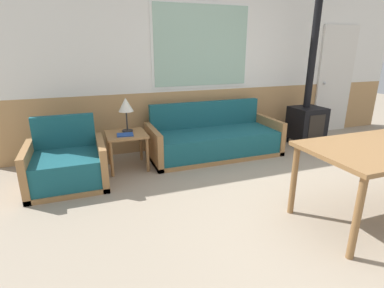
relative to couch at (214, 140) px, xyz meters
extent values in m
plane|color=gray|center=(0.46, -2.05, -0.24)|extent=(16.00, 16.00, 0.00)
cube|color=tan|center=(0.46, 0.58, 0.24)|extent=(7.20, 0.06, 0.95)
cube|color=white|center=(0.46, 0.58, 1.59)|extent=(7.20, 0.06, 1.75)
cube|color=white|center=(0.00, 0.54, 1.41)|extent=(1.65, 0.01, 1.30)
cube|color=#99BCA8|center=(0.00, 0.53, 1.41)|extent=(1.57, 0.02, 1.22)
cube|color=#9E7042|center=(0.00, -0.03, -0.21)|extent=(2.03, 0.84, 0.06)
cube|color=#195660|center=(0.00, -0.05, -0.02)|extent=(1.87, 0.76, 0.33)
cube|color=#195660|center=(0.00, 0.35, 0.35)|extent=(1.87, 0.10, 0.41)
cube|color=#9E7042|center=(-0.98, -0.03, 0.02)|extent=(0.08, 0.84, 0.53)
cube|color=#9E7042|center=(0.98, -0.03, 0.02)|extent=(0.08, 0.84, 0.53)
cube|color=#9E7042|center=(-2.14, -0.39, -0.21)|extent=(0.91, 0.82, 0.06)
cube|color=#195660|center=(-2.14, -0.41, -0.01)|extent=(0.75, 0.74, 0.33)
cube|color=#195660|center=(-2.14, -0.03, 0.36)|extent=(0.75, 0.10, 0.42)
cube|color=#9E7042|center=(-2.55, -0.39, 0.03)|extent=(0.08, 0.82, 0.53)
cube|color=#9E7042|center=(-1.72, -0.39, 0.03)|extent=(0.08, 0.82, 0.53)
cube|color=#9E7042|center=(-1.36, -0.07, 0.25)|extent=(0.54, 0.54, 0.03)
cylinder|color=#9E7042|center=(-1.60, -0.31, 0.00)|extent=(0.04, 0.04, 0.48)
cylinder|color=#9E7042|center=(-1.12, -0.31, 0.00)|extent=(0.04, 0.04, 0.48)
cylinder|color=#9E7042|center=(-1.60, 0.17, 0.00)|extent=(0.04, 0.04, 0.48)
cylinder|color=#9E7042|center=(-1.12, 0.17, 0.00)|extent=(0.04, 0.04, 0.48)
cylinder|color=#262628|center=(-1.33, 0.03, 0.28)|extent=(0.15, 0.15, 0.02)
cylinder|color=#262628|center=(-1.33, 0.03, 0.42)|extent=(0.02, 0.02, 0.27)
cone|color=silver|center=(-1.33, 0.03, 0.65)|extent=(0.20, 0.20, 0.19)
cube|color=#234799|center=(-1.39, -0.16, 0.28)|extent=(0.23, 0.18, 0.02)
cylinder|color=olive|center=(0.02, -2.63, 0.12)|extent=(0.06, 0.06, 0.73)
cylinder|color=olive|center=(0.02, -1.88, 0.12)|extent=(0.06, 0.06, 0.73)
cylinder|color=black|center=(1.53, -0.23, -0.19)|extent=(0.04, 0.04, 0.10)
cylinder|color=black|center=(1.95, -0.23, -0.19)|extent=(0.04, 0.04, 0.10)
cylinder|color=black|center=(1.53, 0.16, -0.19)|extent=(0.04, 0.04, 0.10)
cylinder|color=black|center=(1.95, 0.16, -0.19)|extent=(0.04, 0.04, 0.10)
cube|color=black|center=(1.74, -0.04, 0.14)|extent=(0.52, 0.48, 0.55)
cube|color=black|center=(1.74, -0.28, 0.14)|extent=(0.31, 0.01, 0.38)
cylinder|color=black|center=(1.74, 0.01, 1.37)|extent=(0.12, 0.12, 1.92)
cube|color=silver|center=(2.81, 0.52, 0.78)|extent=(0.83, 0.04, 2.03)
sphere|color=silver|center=(2.52, 0.48, 0.73)|extent=(0.06, 0.06, 0.06)
camera|label=1|loc=(-1.89, -4.08, 1.40)|focal=28.00mm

